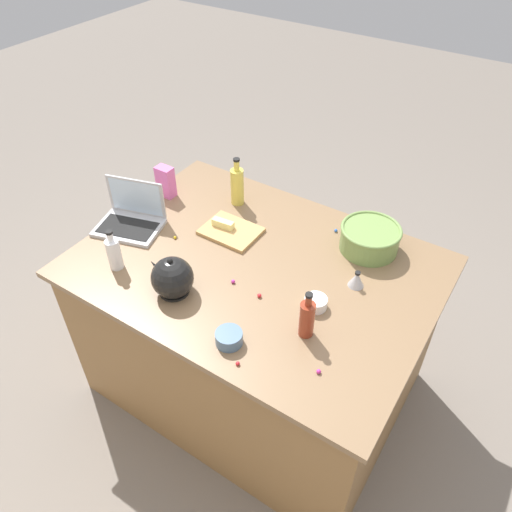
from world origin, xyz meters
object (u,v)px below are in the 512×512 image
bottle_vinegar (114,253)px  ramekin_medium (316,303)px  candy_bag (166,182)px  bottle_oil (237,186)px  butter_stick_left (223,224)px  laptop (131,217)px  ramekin_small (229,338)px  bottle_soy (307,318)px  kitchen_timer (357,279)px  kettle (172,278)px  mixing_bowl_large (370,238)px  cutting_board (231,231)px

bottle_vinegar → ramekin_medium: bottle_vinegar is taller
ramekin_medium → candy_bag: size_ratio=0.56×
bottle_vinegar → bottle_oil: (-0.17, -0.71, 0.02)m
butter_stick_left → bottle_vinegar: bearing=63.5°
laptop → ramekin_small: bearing=157.6°
butter_stick_left → candy_bag: bearing=-10.3°
bottle_soy → kitchen_timer: size_ratio=2.83×
ramekin_medium → kitchen_timer: kitchen_timer is taller
ramekin_medium → kettle: bearing=24.5°
bottle_soy → butter_stick_left: bottle_soy is taller
bottle_soy → candy_bag: size_ratio=1.28×
laptop → kettle: (-0.48, 0.25, 0.03)m
candy_bag → mixing_bowl_large: bearing=-170.8°
kettle → kitchen_timer: 0.78m
bottle_oil → kettle: 0.71m
kettle → candy_bag: 0.74m
bottle_oil → butter_stick_left: 0.25m
bottle_soy → kettle: bottle_soy is taller
bottle_vinegar → ramekin_small: (-0.67, 0.08, -0.05)m
cutting_board → ramekin_small: size_ratio=2.56×
mixing_bowl_large → cutting_board: (0.61, 0.25, -0.06)m
butter_stick_left → ramekin_medium: butter_stick_left is taller
kitchen_timer → kettle: bearing=35.9°
ramekin_medium → candy_bag: 1.09m
kettle → butter_stick_left: 0.47m
ramekin_medium → cutting_board: bearing=-20.2°
bottle_oil → butter_stick_left: (-0.07, 0.23, -0.07)m
ramekin_small → candy_bag: size_ratio=0.63×
bottle_vinegar → candy_bag: bottle_vinegar is taller
kettle → candy_bag: size_ratio=1.25×
ramekin_small → ramekin_medium: ramekin_small is taller
butter_stick_left → ramekin_medium: 0.66m
mixing_bowl_large → butter_stick_left: bearing=21.1°
laptop → kitchen_timer: bearing=-169.2°
bottle_oil → ramekin_small: (-0.50, 0.79, -0.08)m
kitchen_timer → candy_bag: size_ratio=0.45×
ramekin_medium → mixing_bowl_large: bearing=-93.9°
ramekin_medium → bottle_oil: bearing=-32.3°
mixing_bowl_large → bottle_vinegar: bearing=39.4°
kettle → ramekin_medium: 0.60m
bottle_oil → ramekin_medium: bearing=147.7°
mixing_bowl_large → candy_bag: candy_bag is taller
butter_stick_left → ramekin_medium: size_ratio=1.16×
laptop → ramekin_medium: bearing=-179.8°
ramekin_small → bottle_oil: bearing=-57.3°
cutting_board → ramekin_small: bearing=124.7°
bottle_oil → kitchen_timer: bottle_oil is taller
laptop → ramekin_small: 0.90m
bottle_soy → kitchen_timer: (-0.05, -0.35, -0.05)m
cutting_board → butter_stick_left: (0.05, 0.00, 0.03)m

